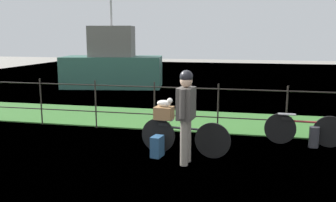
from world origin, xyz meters
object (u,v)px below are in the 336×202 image
Objects in this scene: moored_boat_near at (112,65)px; bicycle_main at (184,137)px; backpack_on_paving at (157,146)px; terrier_dog at (165,103)px; bicycle_parked at (304,129)px; wooden_crate at (164,113)px; cyclist_person at (186,109)px; mooring_bollard at (314,137)px.

bicycle_main is at bearing -60.93° from moored_boat_near.
moored_boat_near reaches higher than backpack_on_paving.
moored_boat_near is (-4.40, 8.55, 0.00)m from terrier_dog.
wooden_crate is at bearing -157.73° from bicycle_parked.
cyclist_person reaches higher than mooring_bollard.
wooden_crate is at bearing 173.61° from terrier_dog.
backpack_on_paving is 0.93× the size of mooring_bollard.
cyclist_person is 1.04× the size of bicycle_parked.
terrier_dog is at bearing 134.16° from cyclist_person.
mooring_bollard is at bearing 22.81° from bicycle_main.
wooden_crate is 9.61m from moored_boat_near.
bicycle_main reaches higher than backpack_on_paving.
moored_boat_near is at bearing 134.11° from mooring_bollard.
terrier_dog is 0.07× the size of moored_boat_near.
wooden_crate is at bearing -62.89° from moored_boat_near.
moored_boat_near reaches higher than wooden_crate.
cyclist_person is (0.52, -0.51, 0.20)m from wooden_crate.
moored_boat_near is at bearing 133.71° from bicycle_parked.
mooring_bollard is 10.52m from moored_boat_near.
cyclist_person is (0.49, -0.51, 0.01)m from terrier_dog.
moored_boat_near is (-7.30, 7.53, 0.78)m from mooring_bollard.
bicycle_main is 4.07× the size of mooring_bollard.
cyclist_person is (0.12, -0.47, 0.64)m from bicycle_main.
bicycle_main reaches higher than bicycle_parked.
backpack_on_paving is (-0.59, 0.25, -0.80)m from cyclist_person.
terrier_dog is 9.62m from moored_boat_near.
bicycle_main is 0.80m from cyclist_person.
terrier_dog is at bearing 173.61° from bicycle_main.
terrier_dog is at bearing -10.76° from backpack_on_paving.
cyclist_person is at bearing -143.62° from bicycle_parked.
moored_boat_near is (-4.90, 9.06, -0.01)m from cyclist_person.
cyclist_person reaches higher than backpack_on_paving.
wooden_crate is 0.66m from backpack_on_paving.
mooring_bollard reaches higher than backpack_on_paving.
terrier_dog is at bearing -160.63° from mooring_bollard.
bicycle_main is at bearing -157.19° from mooring_bollard.
bicycle_parked reaches higher than backpack_on_paving.
bicycle_main is at bearing -6.39° from wooden_crate.
cyclist_person is 0.37× the size of moored_boat_near.
cyclist_person is 2.82m from bicycle_parked.
bicycle_main is at bearing -6.39° from terrier_dog.
bicycle_parked is (2.80, 1.38, 0.15)m from backpack_on_paving.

